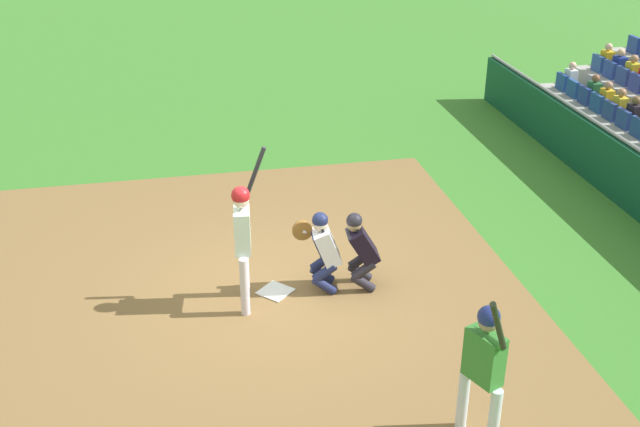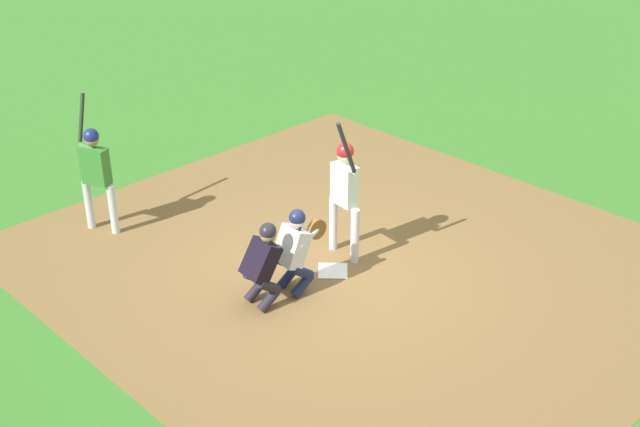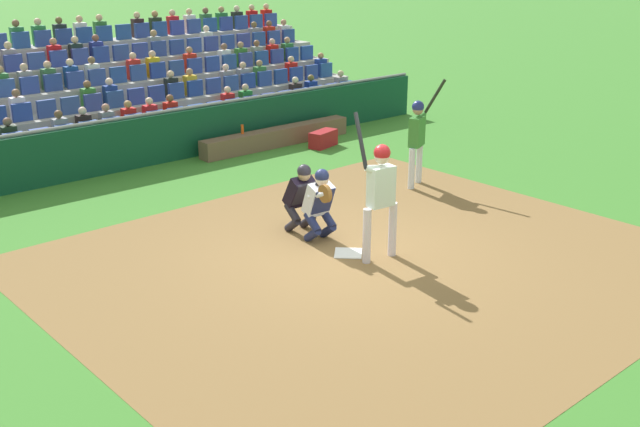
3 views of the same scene
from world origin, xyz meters
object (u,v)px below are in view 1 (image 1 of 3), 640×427
Objects in this scene: home_plate_marker at (275,291)px; batter_at_plate at (243,232)px; on_deck_batter at (484,361)px; home_plate_umpire at (360,247)px; catcher_crouching at (323,246)px.

batter_at_plate reaches higher than home_plate_marker.
batter_at_plate is 4.02m from on_deck_batter.
batter_at_plate reaches higher than on_deck_batter.
batter_at_plate is at bearing 95.41° from home_plate_umpire.
batter_at_plate is at bearing 116.58° from home_plate_marker.
home_plate_umpire is at bearing -95.10° from catcher_crouching.
batter_at_plate reaches higher than catcher_crouching.
on_deck_batter is at bearing -145.64° from batter_at_plate.
home_plate_marker is 1.45m from home_plate_umpire.
batter_at_plate is 1.29m from catcher_crouching.
on_deck_batter is at bearing -162.90° from catcher_crouching.
on_deck_batter is at bearing -171.44° from home_plate_umpire.
home_plate_umpire is 0.58× the size of on_deck_batter.
catcher_crouching is 3.72m from on_deck_batter.
catcher_crouching is (-0.02, -0.72, 0.71)m from home_plate_marker.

